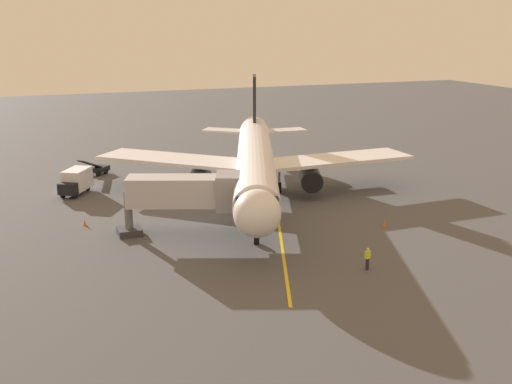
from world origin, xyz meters
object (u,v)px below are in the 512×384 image
Objects in this scene: airplane at (255,162)px; jet_bridge at (193,193)px; safety_cone_nose_left at (385,223)px; belt_loader_portside at (98,169)px; safety_cone_nose_right at (85,223)px; box_truck_near_nose at (76,181)px; ground_crew_marshaller at (368,258)px.

jet_bridge is at bearing 44.18° from airplane.
airplane is at bearing -58.22° from safety_cone_nose_left.
safety_cone_nose_right is at bearing 79.29° from belt_loader_portside.
box_truck_near_nose is at bearing -40.60° from safety_cone_nose_left.
box_truck_near_nose is at bearing -58.85° from ground_crew_marshaller.
airplane is 22.29m from belt_loader_portside.
belt_loader_portside reaches higher than safety_cone_nose_left.
safety_cone_nose_left is at bearing 121.78° from airplane.
airplane is 12.50m from jet_bridge.
safety_cone_nose_left is 1.00× the size of safety_cone_nose_right.
ground_crew_marshaller is 10.97m from safety_cone_nose_left.
safety_cone_nose_left is at bearing -128.72° from ground_crew_marshaller.
ground_crew_marshaller is at bearing 51.28° from safety_cone_nose_left.
ground_crew_marshaller is 0.42× the size of belt_loader_portside.
safety_cone_nose_left is at bearing 167.14° from jet_bridge.
belt_loader_portside is (14.72, -38.25, -0.17)m from ground_crew_marshaller.
safety_cone_nose_right is at bearing 8.86° from airplane.
box_truck_near_nose is 9.01m from belt_loader_portside.
safety_cone_nose_right is (3.77, 19.92, -0.44)m from belt_loader_portside.
belt_loader_portside reaches higher than ground_crew_marshaller.
ground_crew_marshaller is 3.11× the size of safety_cone_nose_left.
box_truck_near_nose reaches higher than ground_crew_marshaller.
airplane is 18.18m from safety_cone_nose_right.
jet_bridge is at bearing -51.41° from ground_crew_marshaller.
ground_crew_marshaller is at bearing 135.25° from safety_cone_nose_right.
ground_crew_marshaller is at bearing 128.59° from jet_bridge.
safety_cone_nose_left is at bearing 125.99° from belt_loader_portside.
safety_cone_nose_left is (-16.72, 3.82, -3.49)m from jet_bridge.
safety_cone_nose_right is (18.49, -18.33, -0.61)m from ground_crew_marshaller.
safety_cone_nose_right is at bearing -34.68° from jet_bridge.
ground_crew_marshaller reaches higher than safety_cone_nose_left.
safety_cone_nose_left is 27.16m from safety_cone_nose_right.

